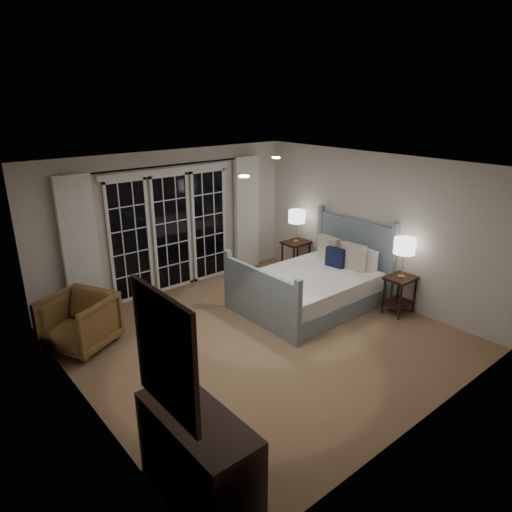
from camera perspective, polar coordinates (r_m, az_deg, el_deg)
floor at (r=6.80m, az=0.59°, el=-10.21°), size 5.00×5.00×0.00m
ceiling at (r=5.98m, az=0.67°, el=11.11°), size 5.00×5.00×0.00m
wall_left at (r=5.15m, az=-21.22°, el=-6.22°), size 0.02×5.00×2.50m
wall_right at (r=8.05m, az=14.34°, el=3.59°), size 0.02×5.00×2.50m
wall_back at (r=8.26m, az=-10.70°, el=4.25°), size 5.00×0.02×2.50m
wall_front at (r=4.82m, az=20.46°, el=-7.95°), size 5.00×0.02×2.50m
french_doors at (r=8.27m, az=-10.50°, el=3.13°), size 2.50×0.04×2.20m
curtain_rod at (r=7.98m, az=-10.80°, el=11.06°), size 3.50×0.03×0.03m
curtain_left at (r=7.55m, az=-21.13°, el=1.04°), size 0.55×0.10×2.25m
curtain_right at (r=9.08m, az=-1.17°, el=5.30°), size 0.55×0.10×2.25m
downlight_a at (r=6.95m, az=2.53°, el=12.18°), size 0.12×0.12×0.01m
downlight_b at (r=5.30m, az=-1.50°, el=9.92°), size 0.12×0.12×0.01m
bed at (r=7.75m, az=7.09°, el=-3.78°), size 2.26×1.62×1.32m
nightstand_left at (r=7.72m, az=17.53°, el=-3.98°), size 0.48×0.39×0.63m
nightstand_right at (r=9.04m, az=4.99°, el=0.45°), size 0.51×0.41×0.66m
lamp_left at (r=7.48m, az=18.09°, el=1.15°), size 0.33×0.33×0.64m
lamp_right at (r=8.83m, az=5.13°, el=4.91°), size 0.33×0.33×0.63m
armchair at (r=6.86m, az=-21.22°, el=-7.69°), size 1.15×1.14×0.78m
dresser at (r=4.30m, az=-7.23°, el=-23.74°), size 0.52×1.23×0.87m
mirror at (r=3.53m, az=-11.29°, el=-11.90°), size 0.05×0.85×1.00m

